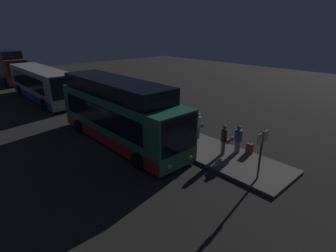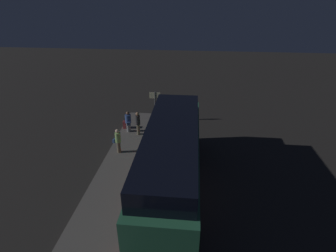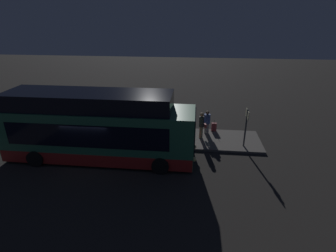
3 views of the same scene
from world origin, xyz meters
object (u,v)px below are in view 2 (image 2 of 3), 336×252
at_px(bus_lead, 172,164).
at_px(passenger_with_bags, 128,121).
at_px(suitcase, 125,124).
at_px(sign_post, 155,102).
at_px(passenger_boarding, 118,140).
at_px(passenger_waiting, 138,122).

distance_m(bus_lead, passenger_with_bags, 7.36).
relative_size(suitcase, sign_post, 0.34).
distance_m(passenger_with_bags, suitcase, 0.89).
bearing_deg(passenger_with_bags, suitcase, -70.92).
height_order(suitcase, sign_post, sign_post).
xyz_separation_m(passenger_boarding, passenger_waiting, (2.57, -0.78, 0.07)).
relative_size(bus_lead, sign_post, 4.47).
relative_size(bus_lead, passenger_waiting, 6.08).
relative_size(passenger_waiting, passenger_with_bags, 1.10).
height_order(passenger_boarding, sign_post, sign_post).
distance_m(suitcase, sign_post, 3.04).
xyz_separation_m(bus_lead, suitcase, (6.79, 4.24, -1.32)).
bearing_deg(sign_post, suitcase, 129.31).
relative_size(passenger_boarding, passenger_with_bags, 1.04).
bearing_deg(bus_lead, suitcase, 31.97).
bearing_deg(suitcase, passenger_boarding, -172.51).
bearing_deg(suitcase, passenger_waiting, -126.14).
bearing_deg(bus_lead, passenger_with_bags, 31.40).
bearing_deg(passenger_boarding, bus_lead, -117.64).
bearing_deg(passenger_with_bags, passenger_boarding, 71.66).
height_order(passenger_boarding, suitcase, passenger_boarding).
xyz_separation_m(bus_lead, sign_post, (8.53, 2.11, -0.03)).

